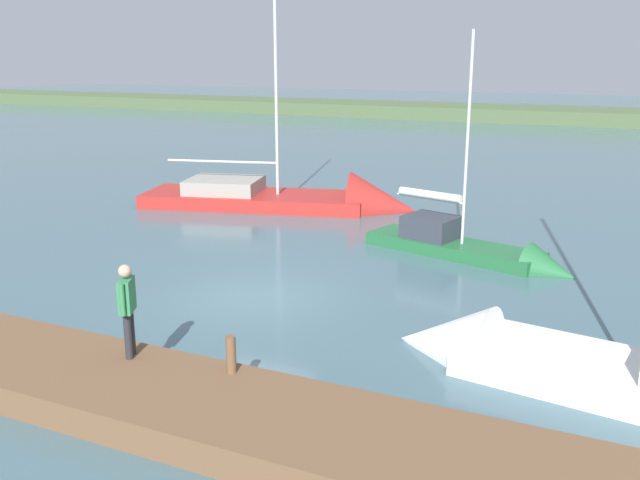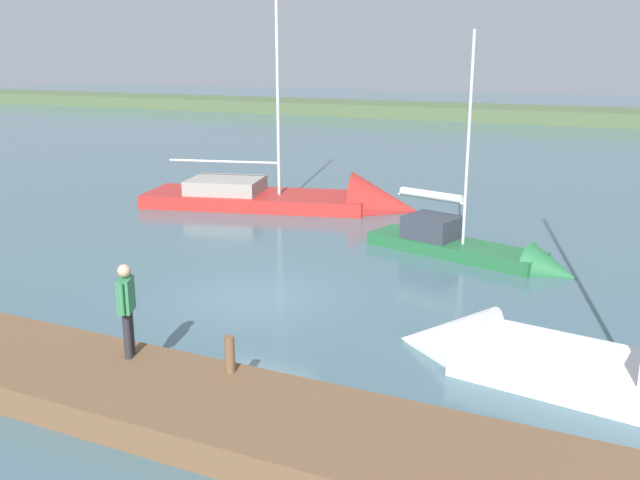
{
  "view_description": "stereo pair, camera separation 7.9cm",
  "coord_description": "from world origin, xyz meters",
  "px_view_note": "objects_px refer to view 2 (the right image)",
  "views": [
    {
      "loc": [
        -8.53,
        14.45,
        5.99
      ],
      "look_at": [
        -1.88,
        0.13,
        1.74
      ],
      "focal_mm": 38.91,
      "sensor_mm": 36.0,
      "label": 1
    },
    {
      "loc": [
        -8.6,
        14.42,
        5.99
      ],
      "look_at": [
        -1.88,
        0.13,
        1.74
      ],
      "focal_mm": 38.91,
      "sensor_mm": 36.0,
      "label": 2
    }
  ],
  "objects_px": {
    "sailboat_mid_channel": "(308,205)",
    "mooring_post_near": "(230,354)",
    "sailboat_behind_pier": "(605,382)",
    "sailboat_far_right": "(477,254)",
    "person_on_dock": "(126,303)"
  },
  "relations": [
    {
      "from": "mooring_post_near",
      "to": "sailboat_behind_pier",
      "type": "height_order",
      "value": "sailboat_behind_pier"
    },
    {
      "from": "sailboat_mid_channel",
      "to": "person_on_dock",
      "type": "bearing_deg",
      "value": -90.71
    },
    {
      "from": "sailboat_mid_channel",
      "to": "sailboat_behind_pier",
      "type": "xyz_separation_m",
      "value": [
        -11.8,
        11.65,
        0.03
      ]
    },
    {
      "from": "sailboat_mid_channel",
      "to": "sailboat_behind_pier",
      "type": "distance_m",
      "value": 16.58
    },
    {
      "from": "sailboat_behind_pier",
      "to": "sailboat_mid_channel",
      "type": "bearing_deg",
      "value": -36.5
    },
    {
      "from": "mooring_post_near",
      "to": "sailboat_behind_pier",
      "type": "xyz_separation_m",
      "value": [
        -6.03,
        -3.25,
        -0.71
      ]
    },
    {
      "from": "sailboat_far_right",
      "to": "sailboat_mid_channel",
      "type": "bearing_deg",
      "value": 166.79
    },
    {
      "from": "mooring_post_near",
      "to": "sailboat_far_right",
      "type": "bearing_deg",
      "value": -100.55
    },
    {
      "from": "sailboat_behind_pier",
      "to": "person_on_dock",
      "type": "relative_size",
      "value": 6.53
    },
    {
      "from": "sailboat_mid_channel",
      "to": "mooring_post_near",
      "type": "bearing_deg",
      "value": -83.3
    },
    {
      "from": "mooring_post_near",
      "to": "sailboat_far_right",
      "type": "height_order",
      "value": "sailboat_far_right"
    },
    {
      "from": "mooring_post_near",
      "to": "sailboat_mid_channel",
      "type": "bearing_deg",
      "value": -68.82
    },
    {
      "from": "mooring_post_near",
      "to": "sailboat_far_right",
      "type": "xyz_separation_m",
      "value": [
        -1.99,
        -10.67,
        -0.73
      ]
    },
    {
      "from": "sailboat_far_right",
      "to": "person_on_dock",
      "type": "height_order",
      "value": "sailboat_far_right"
    },
    {
      "from": "sailboat_behind_pier",
      "to": "sailboat_far_right",
      "type": "bearing_deg",
      "value": -53.3
    }
  ]
}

